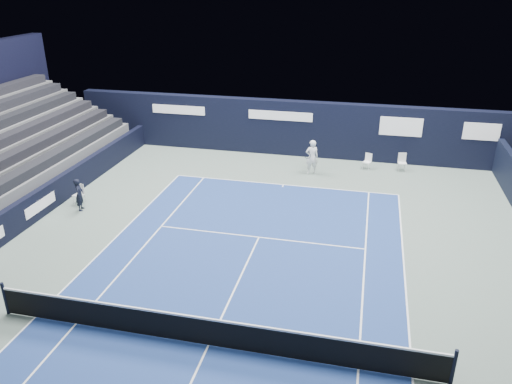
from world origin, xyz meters
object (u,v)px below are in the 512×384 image
folding_chair_back_b (402,161)px  tennis_net (208,331)px  folding_chair_back_a (368,160)px  line_judge_chair (79,192)px  tennis_player (312,157)px

folding_chair_back_b → tennis_net: tennis_net is taller
folding_chair_back_a → line_judge_chair: bearing=-127.8°
line_judge_chair → tennis_player: size_ratio=0.50×
tennis_net → tennis_player: 13.77m
folding_chair_back_a → tennis_net: (-3.94, -15.08, 0.03)m
folding_chair_back_a → line_judge_chair: size_ratio=0.93×
folding_chair_back_a → tennis_player: (-2.81, -1.36, 0.42)m
folding_chair_back_b → tennis_net: 16.26m
folding_chair_back_a → folding_chair_back_b: folding_chair_back_b is taller
line_judge_chair → tennis_player: bearing=42.8°
folding_chair_back_a → folding_chair_back_b: bearing=26.2°
tennis_player → folding_chair_back_b: bearing=18.2°
line_judge_chair → tennis_net: size_ratio=0.07×
tennis_net → tennis_player: bearing=85.3°
folding_chair_back_a → line_judge_chair: (-12.51, -7.36, 0.04)m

